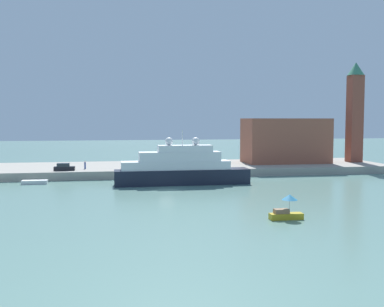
{
  "coord_description": "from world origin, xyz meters",
  "views": [
    {
      "loc": [
        -9.12,
        -78.88,
        12.29
      ],
      "look_at": [
        5.52,
        6.0,
        5.94
      ],
      "focal_mm": 42.93,
      "sensor_mm": 36.0,
      "label": 1
    }
  ],
  "objects_px": {
    "person_figure": "(85,165)",
    "bell_tower": "(355,109)",
    "work_barge": "(35,182)",
    "harbor_building": "(285,141)",
    "large_yacht": "(181,169)",
    "mooring_bollard": "(171,168)",
    "parked_car": "(64,167)",
    "small_motorboat": "(287,209)"
  },
  "relations": [
    {
      "from": "person_figure",
      "to": "bell_tower",
      "type": "bearing_deg",
      "value": 4.92
    },
    {
      "from": "work_barge",
      "to": "harbor_building",
      "type": "bearing_deg",
      "value": 16.08
    },
    {
      "from": "work_barge",
      "to": "person_figure",
      "type": "height_order",
      "value": "person_figure"
    },
    {
      "from": "large_yacht",
      "to": "mooring_bollard",
      "type": "bearing_deg",
      "value": 92.88
    },
    {
      "from": "parked_car",
      "to": "large_yacht",
      "type": "bearing_deg",
      "value": -28.81
    },
    {
      "from": "small_motorboat",
      "to": "harbor_building",
      "type": "height_order",
      "value": "harbor_building"
    },
    {
      "from": "mooring_bollard",
      "to": "large_yacht",
      "type": "bearing_deg",
      "value": -87.12
    },
    {
      "from": "parked_car",
      "to": "work_barge",
      "type": "bearing_deg",
      "value": -123.67
    },
    {
      "from": "bell_tower",
      "to": "person_figure",
      "type": "relative_size",
      "value": 14.69
    },
    {
      "from": "bell_tower",
      "to": "parked_car",
      "type": "height_order",
      "value": "bell_tower"
    },
    {
      "from": "small_motorboat",
      "to": "mooring_bollard",
      "type": "height_order",
      "value": "small_motorboat"
    },
    {
      "from": "work_barge",
      "to": "harbor_building",
      "type": "relative_size",
      "value": 0.23
    },
    {
      "from": "large_yacht",
      "to": "parked_car",
      "type": "distance_m",
      "value": 25.94
    },
    {
      "from": "person_figure",
      "to": "mooring_bollard",
      "type": "xyz_separation_m",
      "value": [
        18.09,
        -4.61,
        -0.36
      ]
    },
    {
      "from": "harbor_building",
      "to": "person_figure",
      "type": "relative_size",
      "value": 12.0
    },
    {
      "from": "large_yacht",
      "to": "work_barge",
      "type": "xyz_separation_m",
      "value": [
        -27.51,
        5.31,
        -2.67
      ]
    },
    {
      "from": "work_barge",
      "to": "mooring_bollard",
      "type": "bearing_deg",
      "value": 10.41
    },
    {
      "from": "large_yacht",
      "to": "person_figure",
      "type": "distance_m",
      "value": 23.82
    },
    {
      "from": "large_yacht",
      "to": "parked_car",
      "type": "height_order",
      "value": "large_yacht"
    },
    {
      "from": "harbor_building",
      "to": "mooring_bollard",
      "type": "bearing_deg",
      "value": -159.04
    },
    {
      "from": "small_motorboat",
      "to": "bell_tower",
      "type": "height_order",
      "value": "bell_tower"
    },
    {
      "from": "large_yacht",
      "to": "harbor_building",
      "type": "height_order",
      "value": "harbor_building"
    },
    {
      "from": "person_figure",
      "to": "mooring_bollard",
      "type": "height_order",
      "value": "person_figure"
    },
    {
      "from": "harbor_building",
      "to": "mooring_bollard",
      "type": "relative_size",
      "value": 23.8
    },
    {
      "from": "person_figure",
      "to": "mooring_bollard",
      "type": "bearing_deg",
      "value": -14.29
    },
    {
      "from": "small_motorboat",
      "to": "harbor_building",
      "type": "bearing_deg",
      "value": 68.94
    },
    {
      "from": "large_yacht",
      "to": "harbor_building",
      "type": "xyz_separation_m",
      "value": [
        29.32,
        21.69,
        4.13
      ]
    },
    {
      "from": "mooring_bollard",
      "to": "small_motorboat",
      "type": "bearing_deg",
      "value": -78.2
    },
    {
      "from": "harbor_building",
      "to": "bell_tower",
      "type": "height_order",
      "value": "bell_tower"
    },
    {
      "from": "harbor_building",
      "to": "bell_tower",
      "type": "distance_m",
      "value": 19.34
    },
    {
      "from": "large_yacht",
      "to": "mooring_bollard",
      "type": "distance_m",
      "value": 10.32
    },
    {
      "from": "harbor_building",
      "to": "bell_tower",
      "type": "bearing_deg",
      "value": -3.83
    },
    {
      "from": "work_barge",
      "to": "person_figure",
      "type": "distance_m",
      "value": 13.25
    },
    {
      "from": "bell_tower",
      "to": "mooring_bollard",
      "type": "relative_size",
      "value": 29.14
    },
    {
      "from": "work_barge",
      "to": "harbor_building",
      "type": "distance_m",
      "value": 59.54
    },
    {
      "from": "parked_car",
      "to": "mooring_bollard",
      "type": "relative_size",
      "value": 4.99
    },
    {
      "from": "mooring_bollard",
      "to": "work_barge",
      "type": "bearing_deg",
      "value": -169.59
    },
    {
      "from": "work_barge",
      "to": "bell_tower",
      "type": "distance_m",
      "value": 77.41
    },
    {
      "from": "mooring_bollard",
      "to": "person_figure",
      "type": "bearing_deg",
      "value": 165.71
    },
    {
      "from": "parked_car",
      "to": "small_motorboat",
      "type": "bearing_deg",
      "value": -55.35
    },
    {
      "from": "work_barge",
      "to": "parked_car",
      "type": "xyz_separation_m",
      "value": [
        4.79,
        7.19,
        2.01
      ]
    },
    {
      "from": "large_yacht",
      "to": "small_motorboat",
      "type": "distance_m",
      "value": 33.69
    }
  ]
}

